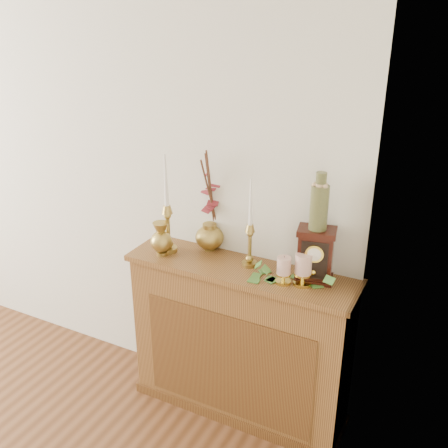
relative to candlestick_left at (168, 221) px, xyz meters
The scene contains 10 objects.
console_shelf 0.80m from the candlestick_left, ahead, with size 1.24×0.34×0.93m.
candlestick_left is the anchor object (origin of this frame).
candlestick_center 0.47m from the candlestick_left, ahead, with size 0.08×0.08×0.47m.
bud_vase 0.10m from the candlestick_left, 97.18° to the right, with size 0.12×0.12×0.19m.
ginger_jar 0.26m from the candlestick_left, 40.73° to the left, with size 0.24×0.25×0.58m.
pillar_candle_left 0.70m from the candlestick_left, ahead, with size 0.08×0.08×0.15m.
pillar_candle_right 0.78m from the candlestick_left, ahead, with size 0.09×0.09×0.18m.
ivy_garland 0.70m from the candlestick_left, ahead, with size 0.57×0.23×0.09m.
mantel_clock 0.81m from the candlestick_left, ahead, with size 0.21×0.16×0.27m.
ceramic_vase 0.84m from the candlestick_left, ahead, with size 0.09×0.09×0.28m.
Camera 1 is at (2.42, -0.08, 2.21)m, focal length 42.00 mm.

